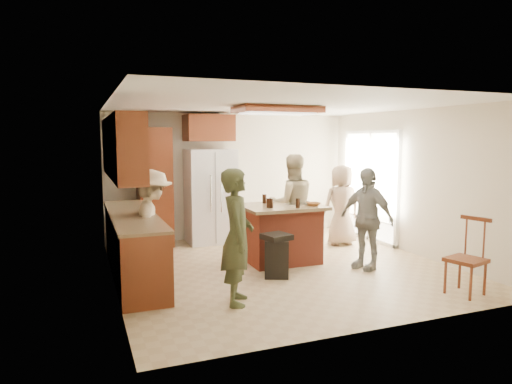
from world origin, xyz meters
name	(u,v)px	position (x,y,z in m)	size (l,w,h in m)	color
room_shell	(431,190)	(4.37, 1.64, 0.87)	(8.00, 5.20, 5.00)	tan
person_front_left	(237,237)	(-1.15, -1.22, 0.82)	(0.60, 0.44, 1.65)	#3C4327
person_behind_left	(292,204)	(0.53, 0.76, 0.87)	(0.84, 0.52, 1.73)	tan
person_behind_right	(341,205)	(1.69, 1.01, 0.76)	(0.74, 0.48, 1.51)	tan
person_side_right	(366,218)	(1.18, -0.51, 0.78)	(0.92, 0.47, 1.56)	gray
person_counter	(152,224)	(-1.94, 0.23, 0.78)	(1.01, 0.47, 1.56)	tan
left_cabinetry	(129,211)	(-2.24, 0.40, 0.96)	(0.64, 3.00, 2.30)	maroon
back_wall_units	(169,172)	(-1.33, 2.20, 1.38)	(1.80, 0.60, 2.45)	maroon
refrigerator	(210,196)	(-0.55, 2.12, 0.90)	(0.90, 0.76, 1.80)	white
kitchen_island	(281,233)	(0.13, 0.32, 0.47)	(1.28, 1.03, 0.93)	#A23D29
island_items	(294,203)	(0.30, 0.21, 0.97)	(0.90, 0.75, 0.15)	silver
trash_bin	(276,255)	(-0.27, -0.41, 0.32)	(0.44, 0.44, 0.63)	black
spindle_chair	(467,260)	(1.70, -1.99, 0.45)	(0.51, 0.51, 0.99)	maroon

